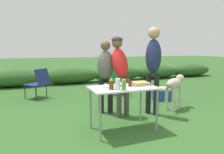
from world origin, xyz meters
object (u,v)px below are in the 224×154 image
object	(u,v)px
beer_bottle	(111,84)
dog	(175,85)
paper_cup_stack	(118,84)
standing_person_in_red_jacket	(153,61)
standing_person_with_beanie	(106,70)
camp_chair_near_hedge	(38,82)
bbq_sauce_bottle	(130,83)
standing_person_in_olive_jacket	(120,66)
camp_chair_green_behind_table	(117,79)
cooler_box	(161,94)
relish_jar	(124,85)
food_tray	(140,84)
mixing_bowl	(121,84)
folding_table	(123,92)
plate_stack	(108,86)

from	to	relation	value
beer_bottle	dog	distance (m)	2.07
paper_cup_stack	standing_person_in_red_jacket	distance (m)	1.32
standing_person_with_beanie	camp_chair_near_hedge	bearing A→B (deg)	149.96
beer_bottle	bbq_sauce_bottle	world-z (taller)	beer_bottle
standing_person_in_olive_jacket	camp_chair_green_behind_table	size ratio (longest dim) A/B	1.95
bbq_sauce_bottle	camp_chair_near_hedge	xyz separation A→B (m)	(-1.40, 2.82, -0.33)
camp_chair_near_hedge	cooler_box	bearing A→B (deg)	-68.32
relish_jar	standing_person_in_olive_jacket	bearing A→B (deg)	69.72
bbq_sauce_bottle	cooler_box	bearing A→B (deg)	40.81
dog	camp_chair_green_behind_table	distance (m)	1.93
relish_jar	food_tray	bearing A→B (deg)	33.96
paper_cup_stack	cooler_box	xyz separation A→B (m)	(1.97, 1.62, -0.66)
food_tray	standing_person_in_olive_jacket	distance (m)	0.72
beer_bottle	standing_person_with_beanie	bearing A→B (deg)	74.87
mixing_bowl	folding_table	bearing A→B (deg)	-93.41
mixing_bowl	standing_person_with_beanie	distance (m)	0.89
plate_stack	beer_bottle	world-z (taller)	beer_bottle
beer_bottle	food_tray	bearing A→B (deg)	17.14
standing_person_in_olive_jacket	camp_chair_near_hedge	world-z (taller)	standing_person_in_olive_jacket
relish_jar	standing_person_in_red_jacket	size ratio (longest dim) A/B	0.09
dog	beer_bottle	bearing A→B (deg)	-92.87
dog	standing_person_in_olive_jacket	bearing A→B (deg)	-117.79
standing_person_in_red_jacket	cooler_box	world-z (taller)	standing_person_in_red_jacket
camp_chair_green_behind_table	mixing_bowl	bearing A→B (deg)	-81.59
standing_person_in_olive_jacket	standing_person_in_red_jacket	xyz separation A→B (m)	(0.65, -0.20, 0.08)
food_tray	paper_cup_stack	size ratio (longest dim) A/B	1.87
food_tray	beer_bottle	bearing A→B (deg)	-162.86
paper_cup_stack	dog	size ratio (longest dim) A/B	0.21
dog	camp_chair_green_behind_table	xyz separation A→B (m)	(-0.67, 1.81, -0.07)
mixing_bowl	standing_person_in_olive_jacket	size ratio (longest dim) A/B	0.11
food_tray	standing_person_with_beanie	bearing A→B (deg)	107.91
camp_chair_near_hedge	beer_bottle	bearing A→B (deg)	-115.17
beer_bottle	standing_person_in_red_jacket	bearing A→B (deg)	29.30
relish_jar	camp_chair_green_behind_table	distance (m)	2.95
plate_stack	mixing_bowl	distance (m)	0.25
standing_person_with_beanie	bbq_sauce_bottle	bearing A→B (deg)	-60.14
mixing_bowl	standing_person_with_beanie	world-z (taller)	standing_person_with_beanie
plate_stack	camp_chair_green_behind_table	size ratio (longest dim) A/B	0.27
relish_jar	standing_person_in_red_jacket	xyz separation A→B (m)	(1.01, 0.77, 0.29)
food_tray	standing_person_in_red_jacket	distance (m)	0.82
mixing_bowl	beer_bottle	world-z (taller)	beer_bottle
camp_chair_green_behind_table	standing_person_with_beanie	bearing A→B (deg)	-90.98
bbq_sauce_bottle	standing_person_with_beanie	bearing A→B (deg)	95.24
food_tray	camp_chair_green_behind_table	bearing A→B (deg)	76.02
plate_stack	folding_table	bearing A→B (deg)	-20.45
mixing_bowl	dog	world-z (taller)	mixing_bowl
camp_chair_near_hedge	cooler_box	world-z (taller)	camp_chair_near_hedge
mixing_bowl	bbq_sauce_bottle	bearing A→B (deg)	-38.14
bbq_sauce_bottle	beer_bottle	bearing A→B (deg)	-160.86
dog	standing_person_with_beanie	bearing A→B (deg)	-126.83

